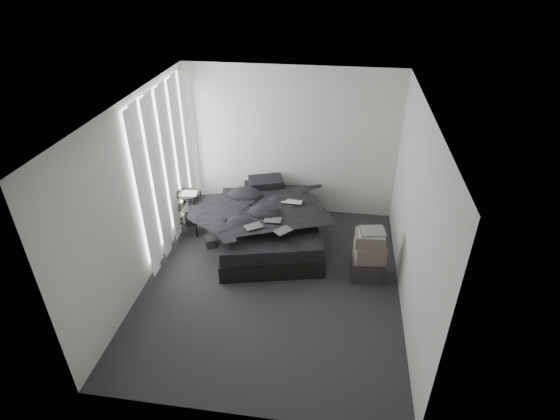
# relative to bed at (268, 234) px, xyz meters

# --- Properties ---
(floor) EXTENTS (3.60, 4.20, 0.01)m
(floor) POSITION_rel_bed_xyz_m (0.23, -1.02, -0.14)
(floor) COLOR #2A2A2C
(floor) RESTS_ON ground
(ceiling) EXTENTS (3.60, 4.20, 0.01)m
(ceiling) POSITION_rel_bed_xyz_m (0.23, -1.02, 2.46)
(ceiling) COLOR white
(ceiling) RESTS_ON ground
(wall_back) EXTENTS (3.60, 0.01, 2.60)m
(wall_back) POSITION_rel_bed_xyz_m (0.23, 1.08, 1.16)
(wall_back) COLOR silver
(wall_back) RESTS_ON ground
(wall_front) EXTENTS (3.60, 0.01, 2.60)m
(wall_front) POSITION_rel_bed_xyz_m (0.23, -3.12, 1.16)
(wall_front) COLOR silver
(wall_front) RESTS_ON ground
(wall_left) EXTENTS (0.01, 4.20, 2.60)m
(wall_left) POSITION_rel_bed_xyz_m (-1.57, -1.02, 1.16)
(wall_left) COLOR silver
(wall_left) RESTS_ON ground
(wall_right) EXTENTS (0.01, 4.20, 2.60)m
(wall_right) POSITION_rel_bed_xyz_m (2.03, -1.02, 1.16)
(wall_right) COLOR silver
(wall_right) RESTS_ON ground
(window_left) EXTENTS (0.02, 2.00, 2.30)m
(window_left) POSITION_rel_bed_xyz_m (-1.55, -0.12, 1.21)
(window_left) COLOR white
(window_left) RESTS_ON wall_left
(curtain_left) EXTENTS (0.06, 2.12, 2.48)m
(curtain_left) POSITION_rel_bed_xyz_m (-1.50, -0.12, 1.14)
(curtain_left) COLOR white
(curtain_left) RESTS_ON wall_left
(bed) EXTENTS (1.96, 2.33, 0.28)m
(bed) POSITION_rel_bed_xyz_m (0.00, 0.00, 0.00)
(bed) COLOR black
(bed) RESTS_ON floor
(mattress) EXTENTS (1.89, 2.26, 0.22)m
(mattress) POSITION_rel_bed_xyz_m (-0.00, 0.00, 0.25)
(mattress) COLOR black
(mattress) RESTS_ON bed
(duvet) EXTENTS (1.86, 2.03, 0.24)m
(duvet) POSITION_rel_bed_xyz_m (0.01, -0.05, 0.47)
(duvet) COLOR black
(duvet) RESTS_ON mattress
(pillow_lower) EXTENTS (0.69, 0.54, 0.14)m
(pillow_lower) POSITION_rel_bed_xyz_m (-0.23, 0.76, 0.42)
(pillow_lower) COLOR black
(pillow_lower) RESTS_ON mattress
(pillow_upper) EXTENTS (0.67, 0.56, 0.13)m
(pillow_upper) POSITION_rel_bed_xyz_m (-0.16, 0.75, 0.56)
(pillow_upper) COLOR black
(pillow_upper) RESTS_ON pillow_lower
(laptop) EXTENTS (0.34, 0.24, 0.03)m
(laptop) POSITION_rel_bed_xyz_m (0.35, 0.13, 0.60)
(laptop) COLOR silver
(laptop) RESTS_ON duvet
(comic_a) EXTENTS (0.31, 0.28, 0.01)m
(comic_a) POSITION_rel_bed_xyz_m (-0.12, -0.58, 0.60)
(comic_a) COLOR black
(comic_a) RESTS_ON duvet
(comic_b) EXTENTS (0.26, 0.17, 0.01)m
(comic_b) POSITION_rel_bed_xyz_m (0.14, -0.37, 0.60)
(comic_b) COLOR black
(comic_b) RESTS_ON duvet
(comic_c) EXTENTS (0.30, 0.30, 0.01)m
(comic_c) POSITION_rel_bed_xyz_m (0.33, -0.63, 0.61)
(comic_c) COLOR black
(comic_c) RESTS_ON duvet
(side_stand) EXTENTS (0.43, 0.43, 0.73)m
(side_stand) POSITION_rel_bed_xyz_m (-1.33, 0.11, 0.23)
(side_stand) COLOR black
(side_stand) RESTS_ON floor
(papers) EXTENTS (0.30, 0.23, 0.01)m
(papers) POSITION_rel_bed_xyz_m (-1.32, 0.09, 0.60)
(papers) COLOR white
(papers) RESTS_ON side_stand
(floor_books) EXTENTS (0.22, 0.25, 0.15)m
(floor_books) POSITION_rel_bed_xyz_m (-0.91, -0.24, -0.06)
(floor_books) COLOR black
(floor_books) RESTS_ON floor
(box_lower) EXTENTS (0.47, 0.38, 0.33)m
(box_lower) POSITION_rel_bed_xyz_m (1.57, -0.69, 0.03)
(box_lower) COLOR #242424
(box_lower) RESTS_ON floor
(box_mid) EXTENTS (0.46, 0.39, 0.26)m
(box_mid) POSITION_rel_bed_xyz_m (1.58, -0.70, 0.32)
(box_mid) COLOR #63574E
(box_mid) RESTS_ON box_lower
(box_upper) EXTENTS (0.41, 0.33, 0.18)m
(box_upper) POSITION_rel_bed_xyz_m (1.56, -0.69, 0.54)
(box_upper) COLOR #63574E
(box_upper) RESTS_ON box_mid
(art_book_white) EXTENTS (0.36, 0.30, 0.03)m
(art_book_white) POSITION_rel_bed_xyz_m (1.57, -0.69, 0.64)
(art_book_white) COLOR silver
(art_book_white) RESTS_ON box_upper
(art_book_snake) EXTENTS (0.37, 0.32, 0.03)m
(art_book_snake) POSITION_rel_bed_xyz_m (1.58, -0.70, 0.68)
(art_book_snake) COLOR silver
(art_book_snake) RESTS_ON art_book_white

